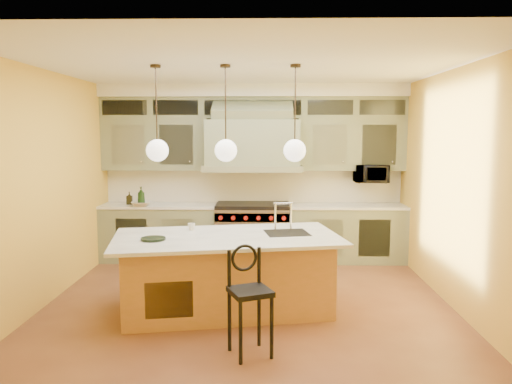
{
  "coord_description": "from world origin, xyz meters",
  "views": [
    {
      "loc": [
        0.23,
        -5.99,
        2.14
      ],
      "look_at": [
        0.08,
        0.7,
        1.33
      ],
      "focal_mm": 35.0,
      "sensor_mm": 36.0,
      "label": 1
    }
  ],
  "objects_px": {
    "microwave": "(371,174)",
    "counter_stool": "(249,294)",
    "kitchen_island": "(227,272)",
    "range": "(253,232)"
  },
  "relations": [
    {
      "from": "range",
      "to": "microwave",
      "type": "distance_m",
      "value": 2.18
    },
    {
      "from": "counter_stool",
      "to": "microwave",
      "type": "relative_size",
      "value": 1.94
    },
    {
      "from": "range",
      "to": "kitchen_island",
      "type": "bearing_deg",
      "value": -95.89
    },
    {
      "from": "kitchen_island",
      "to": "counter_stool",
      "type": "bearing_deg",
      "value": -86.03
    },
    {
      "from": "range",
      "to": "microwave",
      "type": "relative_size",
      "value": 2.21
    },
    {
      "from": "counter_stool",
      "to": "microwave",
      "type": "bearing_deg",
      "value": 39.26
    },
    {
      "from": "kitchen_island",
      "to": "microwave",
      "type": "relative_size",
      "value": 5.22
    },
    {
      "from": "range",
      "to": "kitchen_island",
      "type": "relative_size",
      "value": 0.42
    },
    {
      "from": "microwave",
      "to": "counter_stool",
      "type": "bearing_deg",
      "value": -117.5
    },
    {
      "from": "range",
      "to": "counter_stool",
      "type": "height_order",
      "value": "counter_stool"
    }
  ]
}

